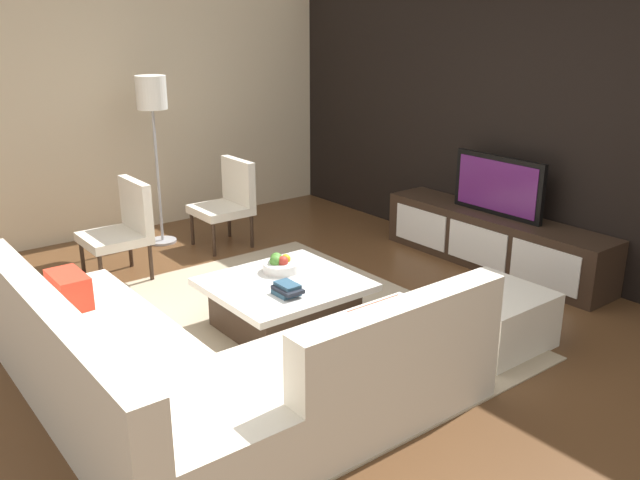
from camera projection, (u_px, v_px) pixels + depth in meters
name	position (u px, v px, depth m)	size (l,w,h in m)	color
ground_plane	(282.00, 337.00, 4.92)	(14.00, 14.00, 0.00)	brown
feature_wall_back	(525.00, 113.00, 6.04)	(6.40, 0.12, 2.80)	black
side_wall_left	(119.00, 100.00, 6.98)	(0.12, 5.20, 2.80)	beige
area_rug	(274.00, 331.00, 4.99)	(3.16, 2.69, 0.01)	tan
media_console	(493.00, 240.00, 6.23)	(2.31, 0.48, 0.50)	#332319
television	(498.00, 186.00, 6.07)	(0.95, 0.06, 0.54)	black
sectional_couch	(204.00, 370.00, 3.91)	(2.54, 2.30, 0.79)	silver
coffee_table	(285.00, 304.00, 4.98)	(0.98, 1.06, 0.38)	#332319
accent_chair_near	(124.00, 225.00, 5.90)	(0.53, 0.53, 0.87)	#332319
floor_lamp	(152.00, 105.00, 6.52)	(0.30, 0.30, 1.69)	#A5A5AA
ottoman	(490.00, 317.00, 4.77)	(0.70, 0.70, 0.40)	silver
fruit_bowl	(281.00, 265.00, 5.11)	(0.28, 0.28, 0.14)	silver
accent_chair_far	(229.00, 198.00, 6.75)	(0.52, 0.51, 0.87)	#332319
book_stack	(287.00, 289.00, 4.68)	(0.22, 0.15, 0.08)	#2D516B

